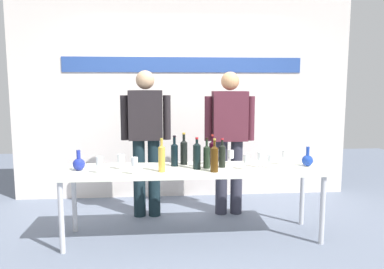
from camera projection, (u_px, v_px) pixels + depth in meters
name	position (u px, v px, depth m)	size (l,w,h in m)	color
ground_plane	(193.00, 237.00, 3.86)	(10.00, 10.00, 0.00)	slate
back_wall	(184.00, 88.00, 5.15)	(4.57, 0.11, 3.00)	silver
display_table	(193.00, 173.00, 3.77)	(2.59, 0.63, 0.72)	white
decanter_blue_left	(79.00, 164.00, 3.66)	(0.12, 0.12, 0.20)	#21309E
decanter_blue_right	(308.00, 160.00, 3.85)	(0.11, 0.11, 0.20)	#1B3CA2
presenter_left	(146.00, 134.00, 4.37)	(0.58, 0.22, 1.71)	#14252B
presenter_right	(229.00, 134.00, 4.46)	(0.59, 0.22, 1.70)	#2F2F3D
wine_bottle_0	(207.00, 156.00, 3.75)	(0.07, 0.07, 0.31)	black
wine_bottle_1	(184.00, 151.00, 3.93)	(0.07, 0.07, 0.33)	black
wine_bottle_2	(197.00, 155.00, 3.71)	(0.08, 0.08, 0.32)	black
wine_bottle_3	(212.00, 152.00, 3.91)	(0.06, 0.06, 0.32)	black
wine_bottle_4	(222.00, 155.00, 3.79)	(0.07, 0.07, 0.30)	black
wine_bottle_5	(174.00, 153.00, 3.85)	(0.07, 0.07, 0.31)	black
wine_bottle_6	(162.00, 157.00, 3.59)	(0.07, 0.07, 0.32)	gold
wine_bottle_7	(214.00, 158.00, 3.59)	(0.07, 0.07, 0.32)	#43290A
wine_glass_left_0	(121.00, 158.00, 3.70)	(0.07, 0.07, 0.15)	white
wine_glass_left_1	(135.00, 162.00, 3.49)	(0.06, 0.06, 0.16)	white
wine_glass_left_2	(99.00, 162.00, 3.54)	(0.06, 0.06, 0.16)	white
wine_glass_right_0	(285.00, 154.00, 3.90)	(0.06, 0.06, 0.15)	white
wine_glass_right_1	(231.00, 154.00, 3.97)	(0.07, 0.07, 0.14)	white
wine_glass_right_2	(261.00, 156.00, 3.78)	(0.06, 0.06, 0.16)	white
wine_glass_right_3	(246.00, 159.00, 3.69)	(0.06, 0.06, 0.15)	white
wine_glass_right_4	(271.00, 159.00, 3.76)	(0.06, 0.06, 0.14)	white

